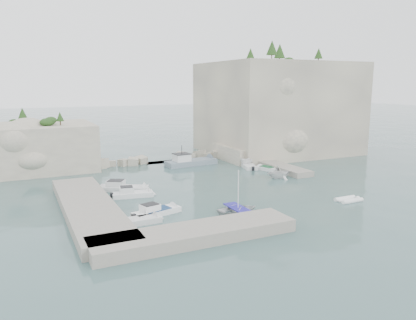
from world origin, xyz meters
name	(u,v)px	position (x,y,z in m)	size (l,w,h in m)	color
ground	(229,192)	(0.00, 0.00, 0.00)	(400.00, 400.00, 0.00)	#40605F
cliff_east	(277,108)	(23.00, 23.00, 8.50)	(26.00, 22.00, 17.00)	beige
cliff_terrace	(245,152)	(13.00, 18.00, 1.25)	(8.00, 10.00, 2.50)	beige
outcrop_west	(40,147)	(-20.00, 25.00, 3.50)	(16.00, 14.00, 7.00)	beige
quay_west	(89,208)	(-17.00, -1.00, 0.55)	(5.00, 24.00, 1.10)	#9E9689
quay_south	(196,234)	(-10.00, -12.50, 0.55)	(18.00, 4.00, 1.10)	#9E9689
ledge_east	(274,165)	(13.50, 10.00, 0.40)	(3.00, 16.00, 0.80)	#9E9689
breakwater	(162,158)	(-1.00, 22.00, 0.70)	(28.00, 3.00, 1.40)	beige
motorboat_d	(157,215)	(-10.86, -4.57, 0.00)	(5.63, 1.67, 1.40)	white
motorboat_a	(123,190)	(-11.59, 6.40, 0.00)	(6.77, 2.01, 1.40)	silver
motorboat_b	(133,197)	(-11.27, 3.04, 0.00)	(5.16, 1.69, 1.40)	white
motorboat_e	(142,223)	(-12.94, -6.34, 0.00)	(4.02, 1.64, 0.70)	silver
rowboat	(238,213)	(-3.00, -7.52, 0.00)	(3.12, 4.37, 0.91)	white
inflatable_dinghy	(349,201)	(10.41, -9.37, 0.00)	(3.14, 1.52, 0.44)	white
tender_east_a	(279,178)	(10.00, 3.59, 0.00)	(3.24, 3.76, 1.98)	white
tender_east_b	(267,170)	(11.37, 8.66, 0.00)	(4.24, 1.44, 0.70)	white
tender_east_c	(248,167)	(9.92, 11.92, 0.00)	(5.63, 1.82, 0.70)	silver
tender_east_d	(250,165)	(11.01, 12.96, 0.00)	(1.76, 4.67, 1.80)	white
work_boat	(191,165)	(2.43, 17.51, 0.00)	(9.35, 2.76, 2.20)	slate
rowboat_mast	(238,189)	(-3.00, -7.52, 2.55)	(0.10, 0.10, 4.20)	white
vegetation	(252,58)	(17.83, 24.40, 17.93)	(53.48, 13.88, 13.40)	#1E4219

